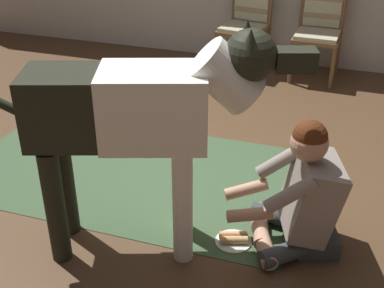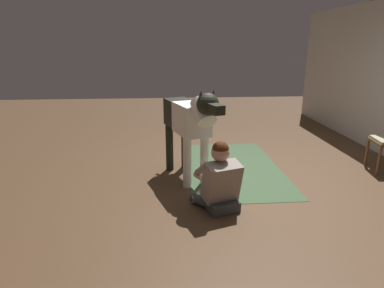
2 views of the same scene
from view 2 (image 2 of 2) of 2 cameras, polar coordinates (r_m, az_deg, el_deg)
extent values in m
plane|color=brown|center=(4.95, 7.53, -5.28)|extent=(14.71, 14.71, 0.00)
cube|color=#3F5939|center=(5.22, 7.01, -4.01)|extent=(2.46, 1.43, 0.01)
cylinder|color=brown|center=(5.56, 29.58, -2.59)|extent=(0.04, 0.04, 0.42)
cylinder|color=brown|center=(5.92, 27.98, -1.27)|extent=(0.04, 0.04, 0.42)
cube|color=#3A4144|center=(3.90, 5.36, -10.61)|extent=(0.34, 0.40, 0.12)
cylinder|color=#3A4144|center=(3.96, 2.24, -10.01)|extent=(0.37, 0.36, 0.11)
cylinder|color=tan|center=(4.11, 2.23, -9.04)|extent=(0.23, 0.37, 0.09)
cylinder|color=#3A4144|center=(4.09, 6.23, -9.18)|extent=(0.41, 0.15, 0.11)
cylinder|color=tan|center=(4.18, 4.37, -8.62)|extent=(0.18, 0.37, 0.09)
cube|color=gray|center=(3.81, 5.14, -6.50)|extent=(0.42, 0.48, 0.49)
cylinder|color=gray|center=(3.82, 1.75, -4.39)|extent=(0.30, 0.17, 0.24)
cylinder|color=tan|center=(4.07, 1.18, -5.56)|extent=(0.28, 0.12, 0.12)
cylinder|color=gray|center=(3.97, 6.34, -3.65)|extent=(0.30, 0.17, 0.24)
cylinder|color=tan|center=(4.17, 4.33, -5.03)|extent=(0.27, 0.19, 0.12)
sphere|color=tan|center=(3.73, 4.93, -1.48)|extent=(0.21, 0.21, 0.21)
sphere|color=#532611|center=(3.72, 4.94, -0.94)|extent=(0.19, 0.19, 0.19)
cylinder|color=white|center=(4.47, 2.14, -2.80)|extent=(0.11, 0.11, 0.70)
cylinder|color=white|center=(4.38, -0.85, -3.24)|extent=(0.11, 0.11, 0.70)
cylinder|color=black|center=(5.08, -1.22, -0.35)|extent=(0.11, 0.11, 0.70)
cylinder|color=black|center=(5.00, -3.91, -0.68)|extent=(0.11, 0.11, 0.70)
cube|color=white|center=(4.40, -0.09, 4.36)|extent=(0.64, 0.52, 0.41)
cube|color=black|center=(4.78, -2.09, 5.38)|extent=(0.56, 0.48, 0.39)
cylinder|color=white|center=(4.03, 1.99, 5.64)|extent=(0.46, 0.37, 0.40)
sphere|color=black|center=(3.91, 2.73, 6.88)|extent=(0.27, 0.27, 0.27)
cube|color=black|center=(3.71, 4.25, 6.01)|extent=(0.23, 0.18, 0.11)
cone|color=black|center=(3.94, 3.74, 8.44)|extent=(0.12, 0.12, 0.12)
cone|color=black|center=(3.87, 1.57, 8.32)|extent=(0.12, 0.12, 0.12)
cylinder|color=black|center=(5.03, -3.15, 5.46)|extent=(0.35, 0.16, 0.24)
cylinder|color=white|center=(4.30, 2.28, -8.58)|extent=(0.22, 0.22, 0.01)
cylinder|color=tan|center=(4.28, 2.02, -8.27)|extent=(0.17, 0.10, 0.05)
cylinder|color=tan|center=(4.30, 2.55, -8.17)|extent=(0.17, 0.10, 0.05)
cylinder|color=brown|center=(4.29, 2.29, -8.13)|extent=(0.18, 0.09, 0.04)
camera|label=1|loc=(3.84, -35.86, 16.29)|focal=47.89mm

